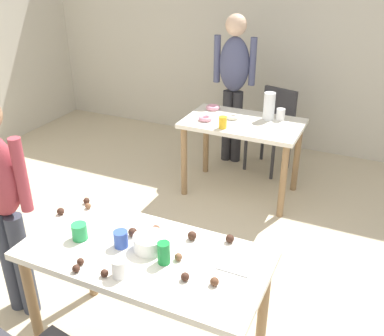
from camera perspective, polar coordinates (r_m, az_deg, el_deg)
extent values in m
plane|color=beige|center=(3.08, -4.02, -19.07)|extent=(6.40, 6.40, 0.00)
cube|color=beige|center=(5.25, 13.00, 16.25)|extent=(6.40, 0.10, 2.60)
cube|color=silver|center=(2.42, -6.20, -11.11)|extent=(1.34, 0.65, 0.04)
cylinder|color=olive|center=(2.81, -19.93, -16.40)|extent=(0.06, 0.06, 0.71)
cylinder|color=olive|center=(3.10, -13.22, -10.69)|extent=(0.06, 0.06, 0.71)
cylinder|color=olive|center=(2.67, 9.20, -17.55)|extent=(0.06, 0.06, 0.71)
cube|color=silver|center=(4.14, 6.62, 5.76)|extent=(1.09, 0.66, 0.04)
cylinder|color=olive|center=(4.23, -1.04, 0.84)|extent=(0.06, 0.06, 0.71)
cylinder|color=olive|center=(3.95, 11.72, -1.75)|extent=(0.06, 0.06, 0.71)
cylinder|color=olive|center=(4.67, 1.82, 3.48)|extent=(0.06, 0.06, 0.71)
cylinder|color=olive|center=(4.42, 13.42, 1.30)|extent=(0.06, 0.06, 0.71)
cube|color=#2D2D33|center=(4.77, 9.93, 4.56)|extent=(0.49, 0.49, 0.04)
cube|color=#2D2D33|center=(4.84, 11.28, 7.68)|extent=(0.38, 0.14, 0.42)
cylinder|color=#2D2D33|center=(4.65, 10.39, 0.87)|extent=(0.04, 0.04, 0.41)
cylinder|color=#2D2D33|center=(4.81, 6.94, 2.03)|extent=(0.04, 0.04, 0.41)
cylinder|color=#2D2D33|center=(4.92, 12.45, 2.18)|extent=(0.04, 0.04, 0.41)
cylinder|color=#2D2D33|center=(5.07, 9.11, 3.25)|extent=(0.04, 0.04, 0.41)
cylinder|color=#383D4C|center=(3.15, -22.55, -11.14)|extent=(0.11, 0.11, 0.75)
cylinder|color=#383D4C|center=(3.08, -21.04, -11.75)|extent=(0.11, 0.11, 0.75)
cylinder|color=#9E3842|center=(2.64, -21.29, -0.90)|extent=(0.07, 0.07, 0.45)
cylinder|color=#28282D|center=(4.93, 5.80, 5.28)|extent=(0.11, 0.11, 0.81)
cylinder|color=#28282D|center=(4.95, 4.56, 5.44)|extent=(0.11, 0.11, 0.81)
ellipsoid|color=#4C5175|center=(4.73, 5.53, 13.21)|extent=(0.34, 0.23, 0.58)
sphere|color=beige|center=(4.65, 5.76, 17.98)|extent=(0.22, 0.22, 0.22)
cylinder|color=#4C5175|center=(4.68, 7.88, 13.49)|extent=(0.08, 0.08, 0.49)
cylinder|color=#4C5175|center=(4.77, 3.27, 13.93)|extent=(0.08, 0.08, 0.49)
cylinder|color=white|center=(2.39, -5.52, -9.60)|extent=(0.18, 0.18, 0.08)
cylinder|color=#198438|center=(2.29, -3.68, -10.93)|extent=(0.07, 0.07, 0.12)
cube|color=silver|center=(2.27, 5.24, -13.29)|extent=(0.17, 0.02, 0.01)
cylinder|color=#3351B2|center=(2.43, -9.21, -9.07)|extent=(0.08, 0.08, 0.09)
cylinder|color=white|center=(2.24, -9.40, -12.68)|extent=(0.08, 0.08, 0.10)
cylinder|color=green|center=(2.53, -14.38, -7.99)|extent=(0.09, 0.09, 0.09)
sphere|color=brown|center=(2.81, -13.34, -4.82)|extent=(0.04, 0.04, 0.04)
sphere|color=#3D2319|center=(2.79, -16.67, -5.40)|extent=(0.04, 0.04, 0.04)
sphere|color=brown|center=(2.18, 2.93, -14.50)|extent=(0.04, 0.04, 0.04)
sphere|color=#3D2319|center=(2.20, -0.90, -13.92)|extent=(0.04, 0.04, 0.04)
sphere|color=brown|center=(2.52, -4.73, -7.94)|extent=(0.05, 0.05, 0.05)
sphere|color=#3D2319|center=(2.36, -14.27, -11.68)|extent=(0.04, 0.04, 0.04)
sphere|color=#3D2319|center=(2.46, 0.00, -8.76)|extent=(0.05, 0.05, 0.05)
sphere|color=#3D2319|center=(2.27, -11.28, -13.23)|extent=(0.04, 0.04, 0.04)
sphere|color=#3D2319|center=(2.45, 4.93, -9.11)|extent=(0.05, 0.05, 0.05)
sphere|color=#3D2319|center=(2.32, -14.81, -12.48)|extent=(0.04, 0.04, 0.04)
sphere|color=brown|center=(2.32, -1.77, -11.44)|extent=(0.04, 0.04, 0.04)
sphere|color=#3D2319|center=(2.51, -7.70, -8.25)|extent=(0.05, 0.05, 0.05)
sphere|color=#3D2319|center=(2.86, -13.53, -4.16)|extent=(0.04, 0.04, 0.04)
cylinder|color=white|center=(4.18, 9.97, 7.92)|extent=(0.11, 0.11, 0.26)
cylinder|color=white|center=(4.21, 11.42, 6.84)|extent=(0.08, 0.08, 0.11)
cylinder|color=yellow|center=(3.94, 4.01, 5.91)|extent=(0.07, 0.07, 0.11)
torus|color=pink|center=(4.42, 2.72, 7.85)|extent=(0.14, 0.14, 0.04)
torus|color=white|center=(4.19, 5.24, 6.63)|extent=(0.12, 0.12, 0.04)
torus|color=pink|center=(4.13, 1.74, 6.45)|extent=(0.13, 0.13, 0.04)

